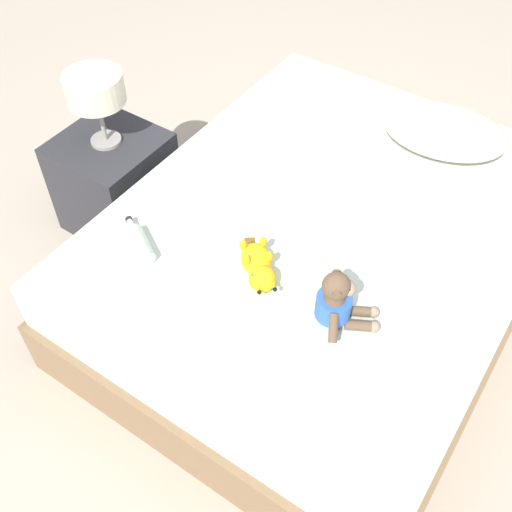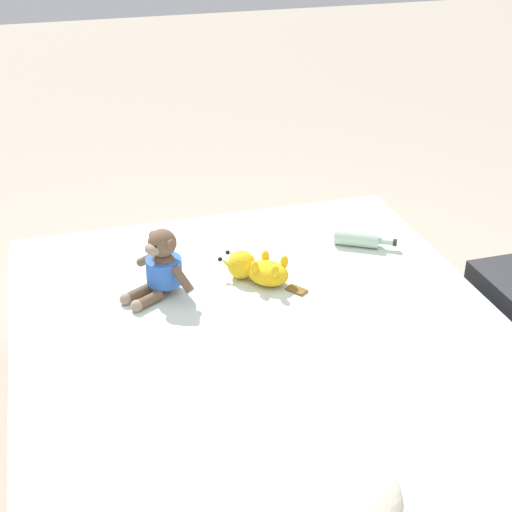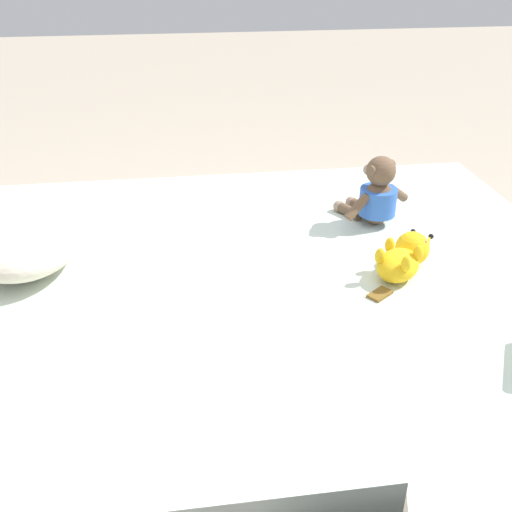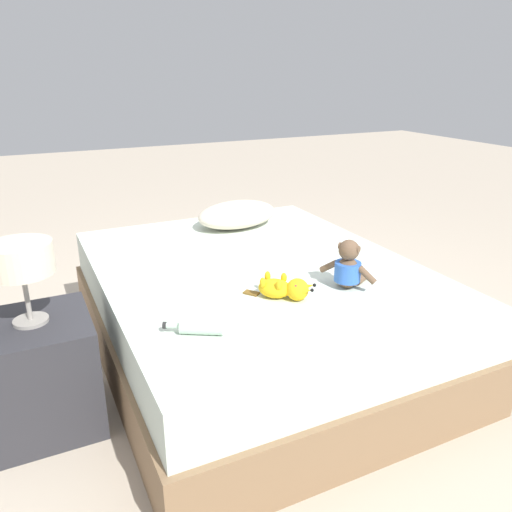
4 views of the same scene
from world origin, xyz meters
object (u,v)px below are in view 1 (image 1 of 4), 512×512
(bed, at_px, (324,259))
(plush_monkey, at_px, (337,303))
(bedside_lamp, at_px, (95,91))
(plush_yellow_creature, at_px, (259,267))
(glass_bottle, at_px, (140,243))
(pillow, at_px, (445,131))
(nightstand, at_px, (116,183))

(bed, xyz_separation_m, plush_monkey, (0.27, -0.44, 0.36))
(bedside_lamp, bearing_deg, plush_yellow_creature, -15.23)
(bed, height_order, glass_bottle, glass_bottle)
(bed, xyz_separation_m, pillow, (0.19, 0.68, 0.34))
(pillow, distance_m, plush_yellow_creature, 1.12)
(glass_bottle, bearing_deg, bedside_lamp, 144.19)
(glass_bottle, height_order, bedside_lamp, bedside_lamp)
(bed, bearing_deg, nightstand, -172.87)
(plush_yellow_creature, height_order, nightstand, plush_yellow_creature)
(pillow, height_order, nightstand, pillow)
(plush_monkey, height_order, glass_bottle, plush_monkey)
(bed, bearing_deg, glass_bottle, -132.34)
(nightstand, bearing_deg, pillow, 32.33)
(plush_monkey, relative_size, bedside_lamp, 0.77)
(nightstand, bearing_deg, plush_yellow_creature, -15.23)
(bed, relative_size, plush_monkey, 7.58)
(glass_bottle, relative_size, nightstand, 0.45)
(bedside_lamp, bearing_deg, bed, 7.13)
(pillow, bearing_deg, bed, -105.80)
(plush_yellow_creature, height_order, glass_bottle, plush_yellow_creature)
(nightstand, xyz_separation_m, bedside_lamp, (0.00, 0.00, 0.52))
(nightstand, bearing_deg, bed, 7.13)
(bed, bearing_deg, pillow, 74.20)
(plush_monkey, xyz_separation_m, plush_yellow_creature, (-0.33, 0.02, -0.05))
(plush_monkey, distance_m, bedside_lamp, 1.40)
(plush_yellow_creature, bearing_deg, glass_bottle, -162.49)
(glass_bottle, bearing_deg, plush_monkey, 8.95)
(plush_yellow_creature, bearing_deg, bedside_lamp, 164.77)
(glass_bottle, height_order, nightstand, glass_bottle)
(pillow, bearing_deg, plush_monkey, -86.10)
(plush_yellow_creature, relative_size, bedside_lamp, 0.80)
(bed, bearing_deg, bedside_lamp, -172.87)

